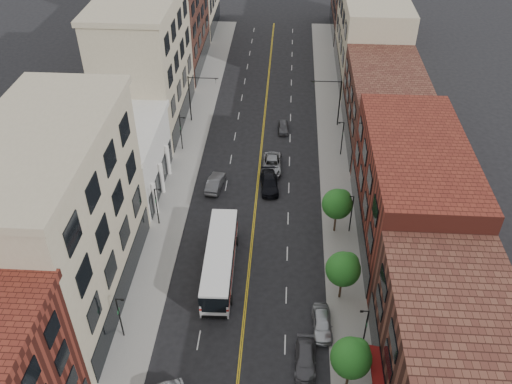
% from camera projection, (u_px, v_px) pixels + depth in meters
% --- Properties ---
extents(sidewalk_left, '(4.00, 110.00, 0.15)m').
position_uv_depth(sidewalk_left, '(184.00, 170.00, 71.76)').
color(sidewalk_left, gray).
rests_on(sidewalk_left, ground).
extents(sidewalk_right, '(4.00, 110.00, 0.15)m').
position_uv_depth(sidewalk_right, '(335.00, 175.00, 70.77)').
color(sidewalk_right, gray).
rests_on(sidewalk_right, ground).
extents(bldg_l_tanoffice, '(10.00, 22.00, 18.00)m').
position_uv_depth(bldg_l_tanoffice, '(59.00, 226.00, 49.25)').
color(bldg_l_tanoffice, tan).
rests_on(bldg_l_tanoffice, ground).
extents(bldg_l_white, '(10.00, 14.00, 8.00)m').
position_uv_depth(bldg_l_white, '(119.00, 160.00, 66.56)').
color(bldg_l_white, silver).
rests_on(bldg_l_white, ground).
extents(bldg_l_far_a, '(10.00, 20.00, 18.00)m').
position_uv_depth(bldg_l_far_a, '(145.00, 64.00, 76.99)').
color(bldg_l_far_a, tan).
rests_on(bldg_l_far_a, ground).
extents(bldg_l_far_b, '(10.00, 20.00, 15.00)m').
position_uv_depth(bldg_l_far_b, '(172.00, 24.00, 93.76)').
color(bldg_l_far_b, '#502820').
rests_on(bldg_l_far_b, ground).
extents(bldg_r_mid, '(10.00, 22.00, 12.00)m').
position_uv_depth(bldg_r_mid, '(411.00, 193.00, 58.10)').
color(bldg_r_mid, '#5E2118').
rests_on(bldg_r_mid, ground).
extents(bldg_r_far_a, '(10.00, 20.00, 10.00)m').
position_uv_depth(bldg_r_far_a, '(385.00, 107.00, 75.35)').
color(bldg_r_far_a, '#502820').
rests_on(bldg_r_far_a, ground).
extents(bldg_r_far_b, '(10.00, 22.00, 14.00)m').
position_uv_depth(bldg_r_far_b, '(371.00, 36.00, 90.78)').
color(bldg_r_far_b, tan).
rests_on(bldg_r_far_b, ground).
extents(bldg_r_far_c, '(10.00, 18.00, 11.00)m').
position_uv_depth(bldg_r_far_c, '(359.00, 5.00, 107.55)').
color(bldg_r_far_c, '#502820').
rests_on(bldg_r_far_c, ground).
extents(tree_r_1, '(3.40, 3.40, 5.59)m').
position_uv_depth(tree_r_1, '(352.00, 357.00, 43.82)').
color(tree_r_1, black).
rests_on(tree_r_1, sidewalk_right).
extents(tree_r_2, '(3.40, 3.40, 5.59)m').
position_uv_depth(tree_r_2, '(344.00, 268.00, 51.75)').
color(tree_r_2, black).
rests_on(tree_r_2, sidewalk_right).
extents(tree_r_3, '(3.40, 3.40, 5.59)m').
position_uv_depth(tree_r_3, '(338.00, 203.00, 59.68)').
color(tree_r_3, black).
rests_on(tree_r_3, sidewalk_right).
extents(lamp_l_1, '(0.81, 0.55, 5.05)m').
position_uv_depth(lamp_l_1, '(120.00, 315.00, 48.65)').
color(lamp_l_1, black).
rests_on(lamp_l_1, sidewalk_left).
extents(lamp_l_2, '(0.81, 0.55, 5.05)m').
position_uv_depth(lamp_l_2, '(157.00, 204.00, 61.33)').
color(lamp_l_2, black).
rests_on(lamp_l_2, sidewalk_left).
extents(lamp_l_3, '(0.81, 0.55, 5.05)m').
position_uv_depth(lamp_l_3, '(181.00, 131.00, 74.01)').
color(lamp_l_3, black).
rests_on(lamp_l_3, sidewalk_left).
extents(lamp_r_1, '(0.81, 0.55, 5.05)m').
position_uv_depth(lamp_r_1, '(365.00, 328.00, 47.56)').
color(lamp_r_1, black).
rests_on(lamp_r_1, sidewalk_right).
extents(lamp_r_2, '(0.81, 0.55, 5.05)m').
position_uv_depth(lamp_r_2, '(351.00, 212.00, 60.24)').
color(lamp_r_2, black).
rests_on(lamp_r_2, sidewalk_right).
extents(lamp_r_3, '(0.81, 0.55, 5.05)m').
position_uv_depth(lamp_r_3, '(342.00, 137.00, 72.93)').
color(lamp_r_3, black).
rests_on(lamp_r_3, sidewalk_right).
extents(signal_mast_left, '(4.49, 0.18, 7.20)m').
position_uv_depth(signal_mast_left, '(194.00, 93.00, 79.30)').
color(signal_mast_left, black).
rests_on(signal_mast_left, sidewalk_left).
extents(signal_mast_right, '(4.49, 0.18, 7.20)m').
position_uv_depth(signal_mast_right, '(335.00, 98.00, 78.28)').
color(signal_mast_right, black).
rests_on(signal_mast_right, sidewalk_right).
extents(city_bus, '(3.34, 12.93, 3.31)m').
position_uv_depth(city_bus, '(220.00, 259.00, 55.86)').
color(city_bus, silver).
rests_on(city_bus, ground).
extents(car_parked_mid, '(1.95, 4.61, 1.33)m').
position_uv_depth(car_parked_mid, '(305.00, 359.00, 47.68)').
color(car_parked_mid, '#4A4A4F').
rests_on(car_parked_mid, ground).
extents(car_parked_far, '(2.01, 4.62, 1.55)m').
position_uv_depth(car_parked_far, '(322.00, 323.00, 50.69)').
color(car_parked_far, '#ADAFB5').
rests_on(car_parked_far, ground).
extents(car_lane_behind, '(2.23, 4.92, 1.56)m').
position_uv_depth(car_lane_behind, '(215.00, 183.00, 68.31)').
color(car_lane_behind, '#505155').
rests_on(car_lane_behind, ground).
extents(car_lane_a, '(2.73, 5.54, 1.55)m').
position_uv_depth(car_lane_a, '(269.00, 183.00, 68.26)').
color(car_lane_a, black).
rests_on(car_lane_a, ground).
extents(car_lane_b, '(2.62, 5.58, 1.54)m').
position_uv_depth(car_lane_b, '(272.00, 164.00, 71.58)').
color(car_lane_b, '#93969A').
rests_on(car_lane_b, ground).
extents(car_lane_c, '(1.69, 3.85, 1.29)m').
position_uv_depth(car_lane_c, '(283.00, 127.00, 79.46)').
color(car_lane_c, '#4B4B50').
rests_on(car_lane_c, ground).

